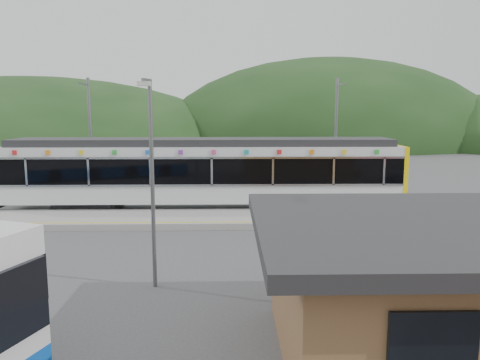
{
  "coord_description": "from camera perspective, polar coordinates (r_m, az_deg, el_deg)",
  "views": [
    {
      "loc": [
        0.89,
        -18.19,
        5.23
      ],
      "look_at": [
        1.32,
        1.0,
        2.34
      ],
      "focal_mm": 35.0,
      "sensor_mm": 36.0,
      "label": 1
    }
  ],
  "objects": [
    {
      "name": "hills",
      "position": [
        24.63,
        11.19,
        -3.85
      ],
      "size": [
        146.0,
        149.0,
        26.0
      ],
      "color": "#1E3D19",
      "rests_on": "ground"
    },
    {
      "name": "ground",
      "position": [
        18.94,
        -3.96,
        -7.47
      ],
      "size": [
        120.0,
        120.0,
        0.0
      ],
      "primitive_type": "plane",
      "color": "#4C4C4F",
      "rests_on": "ground"
    },
    {
      "name": "yellow_line",
      "position": [
        20.8,
        -3.72,
        -5.14
      ],
      "size": [
        26.0,
        0.1,
        0.01
      ],
      "primitive_type": "cube",
      "color": "yellow",
      "rests_on": "platform"
    },
    {
      "name": "catenary_mast_west",
      "position": [
        27.93,
        -17.76,
        4.92
      ],
      "size": [
        0.18,
        1.8,
        7.0
      ],
      "color": "slate",
      "rests_on": "ground"
    },
    {
      "name": "catenary_mast_east",
      "position": [
        27.48,
        11.6,
        5.1
      ],
      "size": [
        0.18,
        1.8,
        7.0
      ],
      "color": "slate",
      "rests_on": "ground"
    },
    {
      "name": "train",
      "position": [
        24.43,
        -4.46,
        1.1
      ],
      "size": [
        20.44,
        3.01,
        3.74
      ],
      "color": "black",
      "rests_on": "ground"
    },
    {
      "name": "lamp_post",
      "position": [
        13.55,
        -10.78,
        1.64
      ],
      "size": [
        0.35,
        1.06,
        6.08
      ],
      "rotation": [
        0.0,
        0.0,
        0.01
      ],
      "color": "slate",
      "rests_on": "ground"
    },
    {
      "name": "station_shelter",
      "position": [
        11.13,
        26.71,
        -11.65
      ],
      "size": [
        9.2,
        6.2,
        3.0
      ],
      "color": "brown",
      "rests_on": "ground"
    },
    {
      "name": "platform",
      "position": [
        22.1,
        -3.58,
        -4.73
      ],
      "size": [
        26.0,
        3.2,
        0.3
      ],
      "primitive_type": "cube",
      "color": "#9E9E99",
      "rests_on": "ground"
    }
  ]
}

